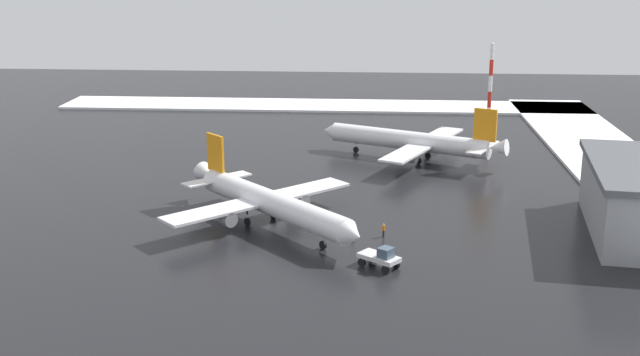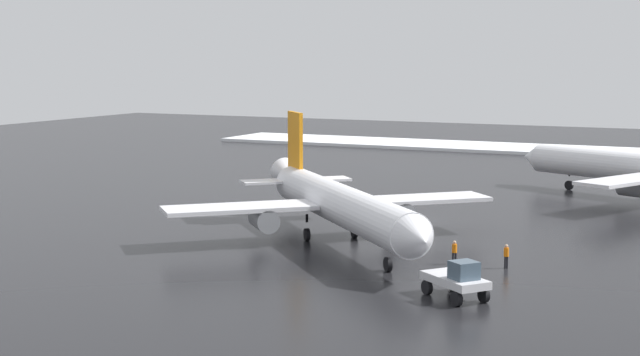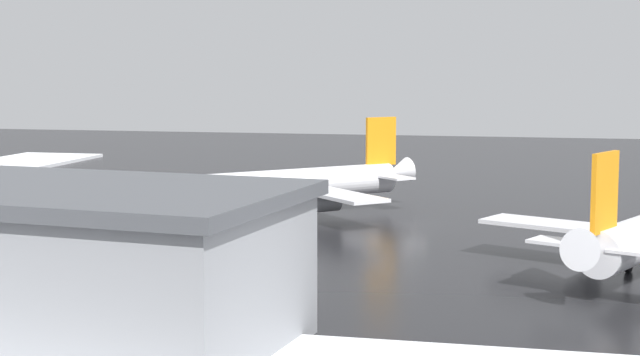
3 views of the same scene
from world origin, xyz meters
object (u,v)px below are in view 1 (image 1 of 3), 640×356
Objects in this scene: airplane_distant_tail at (269,202)px; ground_crew_mid_apron at (353,230)px; ground_crew_near_tug at (384,229)px; pushback_tug at (381,257)px; airplane_parked_portside at (413,141)px; antenna_mast at (490,91)px.

airplane_distant_tail reaches higher than ground_crew_mid_apron.
airplane_distant_tail is at bearing -167.99° from ground_crew_near_tug.
airplane_distant_tail is 11.34m from ground_crew_mid_apron.
airplane_distant_tail is at bearing 174.65° from pushback_tug.
airplane_parked_portside is 6.18× the size of pushback_tug.
antenna_mast reaches higher than pushback_tug.
pushback_tug is at bearing 3.63° from airplane_distant_tail.
pushback_tug is 9.85m from ground_crew_near_tug.
airplane_distant_tail is 62.08m from antenna_mast.
antenna_mast reaches higher than airplane_distant_tail.
antenna_mast reaches higher than ground_crew_mid_apron.
airplane_distant_tail is 15.23× the size of ground_crew_mid_apron.
ground_crew_mid_apron is (-37.99, 8.77, -2.25)m from airplane_parked_portside.
airplane_parked_portside is 18.03× the size of ground_crew_mid_apron.
airplane_parked_portside is at bearing 139.38° from antenna_mast.
ground_crew_mid_apron is at bearing 157.01° from antenna_mast.
antenna_mast is (64.49, -20.00, 7.47)m from pushback_tug.
pushback_tug is 2.92× the size of ground_crew_near_tug.
ground_crew_mid_apron is 1.00× the size of ground_crew_near_tug.
pushback_tug is 2.92× the size of ground_crew_mid_apron.
airplane_parked_portside is 18.03× the size of ground_crew_near_tug.
airplane_parked_portside is 23.02m from antenna_mast.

